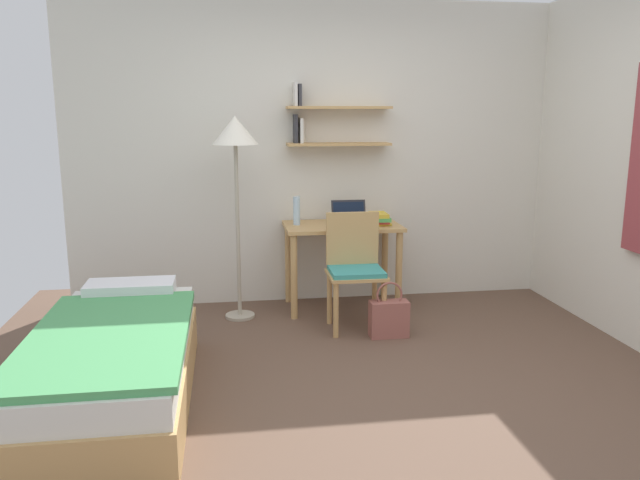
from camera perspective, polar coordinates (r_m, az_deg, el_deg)
ground_plane at (r=3.88m, az=5.05°, el=-13.83°), size 5.28×5.28×0.00m
wall_back at (r=5.50m, az=0.34°, el=7.90°), size 4.40×0.27×2.60m
bed at (r=3.83m, az=-18.25°, el=-10.81°), size 0.85×1.85×0.54m
desk at (r=5.30m, az=2.03°, el=-0.08°), size 0.97×0.57×0.73m
desk_chair at (r=4.84m, az=3.21°, el=-2.33°), size 0.44×0.39×0.90m
standing_lamp at (r=4.97m, az=-7.74°, el=8.74°), size 0.36×0.36×1.63m
laptop at (r=5.27m, az=2.71°, el=1.99°), size 0.30×0.21×0.20m
water_bottle at (r=5.23m, az=-2.15°, el=2.70°), size 0.06×0.06×0.24m
book_stack at (r=5.27m, az=5.42°, el=1.94°), size 0.18×0.25×0.10m
handbag at (r=4.74m, az=6.32°, el=-7.06°), size 0.29×0.13×0.43m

